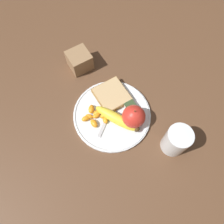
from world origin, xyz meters
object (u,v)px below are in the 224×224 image
object	(u,v)px
bread_slice	(112,95)
juice_glass	(176,141)
plate	(112,115)
banana	(118,118)
jam_packet	(130,106)
condiment_caddy	(80,61)
fork	(109,113)
apple	(134,117)

from	to	relation	value
bread_slice	juice_glass	bearing A→B (deg)	-162.99
plate	juice_glass	size ratio (longest dim) A/B	2.48
juice_glass	plate	bearing A→B (deg)	30.11
banana	jam_packet	bearing A→B (deg)	-74.86
juice_glass	jam_packet	bearing A→B (deg)	13.94
juice_glass	bread_slice	distance (m)	0.28
juice_glass	condiment_caddy	distance (m)	0.47
fork	jam_packet	size ratio (longest dim) A/B	3.12
plate	apple	bearing A→B (deg)	-141.11
apple	bread_slice	xyz separation A→B (m)	(0.12, 0.01, -0.03)
plate	fork	bearing A→B (deg)	35.26
plate	condiment_caddy	distance (m)	0.26
plate	bread_slice	xyz separation A→B (m)	(0.06, -0.04, 0.02)
juice_glass	banana	distance (m)	0.21
bread_slice	fork	xyz separation A→B (m)	(-0.05, 0.04, -0.01)
apple	fork	size ratio (longest dim) A/B	0.63
plate	banana	size ratio (longest dim) A/B	1.68
fork	condiment_caddy	size ratio (longest dim) A/B	1.71
bread_slice	jam_packet	xyz separation A→B (m)	(-0.07, -0.03, -0.00)
plate	bread_slice	size ratio (longest dim) A/B	2.40
banana	jam_packet	world-z (taller)	banana
juice_glass	condiment_caddy	size ratio (longest dim) A/B	1.37
bread_slice	fork	size ratio (longest dim) A/B	0.83
banana	condiment_caddy	world-z (taller)	condiment_caddy
banana	fork	world-z (taller)	banana
bread_slice	condiment_caddy	bearing A→B (deg)	9.12
plate	fork	size ratio (longest dim) A/B	1.98
fork	jam_packet	bearing A→B (deg)	-52.38
jam_packet	apple	bearing A→B (deg)	155.96
plate	condiment_caddy	world-z (taller)	condiment_caddy
apple	jam_packet	world-z (taller)	apple
juice_glass	bread_slice	world-z (taller)	juice_glass
juice_glass	jam_packet	distance (m)	0.20
banana	bread_slice	xyz separation A→B (m)	(0.09, -0.03, -0.01)
fork	juice_glass	bearing A→B (deg)	-96.61
plate	fork	xyz separation A→B (m)	(0.01, 0.01, 0.01)
condiment_caddy	plate	bearing A→B (deg)	178.65
apple	jam_packet	distance (m)	0.06
fork	jam_packet	world-z (taller)	jam_packet
plate	jam_packet	world-z (taller)	jam_packet
juice_glass	apple	world-z (taller)	juice_glass
apple	jam_packet	xyz separation A→B (m)	(0.05, -0.02, -0.03)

